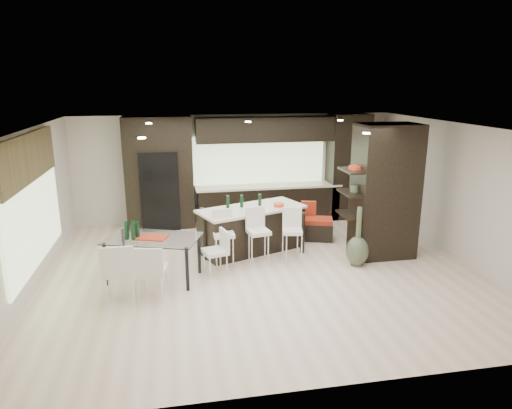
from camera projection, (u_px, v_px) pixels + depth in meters
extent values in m
plane|color=beige|center=(262.00, 271.00, 8.66)|extent=(8.00, 8.00, 0.00)
cube|color=beige|center=(235.00, 168.00, 11.64)|extent=(8.00, 0.02, 2.70)
cube|color=beige|center=(27.00, 213.00, 7.61)|extent=(0.02, 7.00, 2.70)
cube|color=beige|center=(460.00, 193.00, 9.02)|extent=(0.02, 7.00, 2.70)
cube|color=white|center=(262.00, 128.00, 7.96)|extent=(8.00, 7.00, 0.02)
cube|color=#B2D199|center=(33.00, 210.00, 7.81)|extent=(0.04, 3.20, 1.90)
cube|color=#B2D199|center=(259.00, 160.00, 11.65)|extent=(3.40, 0.04, 1.20)
cube|color=brown|center=(28.00, 158.00, 7.58)|extent=(0.08, 3.00, 0.80)
cube|color=white|center=(260.00, 128.00, 8.21)|extent=(4.00, 3.00, 0.02)
cube|color=black|center=(257.00, 170.00, 11.41)|extent=(6.80, 0.68, 2.70)
cube|color=black|center=(160.00, 190.00, 11.05)|extent=(0.90, 0.68, 1.90)
cube|color=black|center=(385.00, 191.00, 9.15)|extent=(1.20, 0.80, 2.70)
cube|color=black|center=(252.00, 229.00, 9.65)|extent=(2.42, 1.69, 0.93)
cube|color=white|center=(224.00, 244.00, 8.80)|extent=(0.40, 0.40, 0.89)
cube|color=white|center=(258.00, 242.00, 8.92)|extent=(0.47, 0.47, 0.90)
cube|color=white|center=(292.00, 240.00, 9.05)|extent=(0.45, 0.45, 0.86)
cube|color=black|center=(304.00, 228.00, 10.40)|extent=(1.37, 0.84, 0.49)
cube|color=white|center=(154.00, 258.00, 8.23)|extent=(1.85, 1.40, 0.79)
cube|color=white|center=(152.00, 273.00, 7.47)|extent=(0.56, 0.56, 0.88)
cube|color=white|center=(120.00, 274.00, 7.36)|extent=(0.53, 0.53, 0.94)
cube|color=white|center=(215.00, 255.00, 8.42)|extent=(0.52, 0.52, 0.78)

